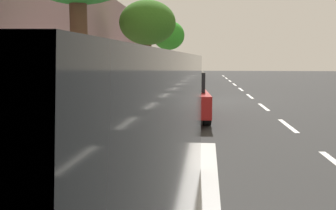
% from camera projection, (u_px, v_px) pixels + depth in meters
% --- Properties ---
extents(ground, '(75.72, 75.72, 0.00)m').
position_uv_depth(ground, '(197.00, 99.00, 18.11)').
color(ground, '#2D2D2D').
extents(sidewalk, '(3.81, 47.33, 0.15)m').
position_uv_depth(sidewalk, '(119.00, 97.00, 18.39)').
color(sidewalk, '#B496A7').
rests_on(sidewalk, ground).
extents(curb_edge, '(0.16, 47.33, 0.15)m').
position_uv_depth(curb_edge, '(160.00, 97.00, 18.24)').
color(curb_edge, gray).
rests_on(curb_edge, ground).
extents(lane_stripe_centre, '(0.14, 48.40, 0.01)m').
position_uv_depth(lane_stripe_centre, '(256.00, 101.00, 17.37)').
color(lane_stripe_centre, white).
rests_on(lane_stripe_centre, ground).
extents(lane_stripe_bike_edge, '(0.12, 47.33, 0.01)m').
position_uv_depth(lane_stripe_bike_edge, '(191.00, 99.00, 18.13)').
color(lane_stripe_bike_edge, white).
rests_on(lane_stripe_bike_edge, ground).
extents(building_facade, '(0.50, 47.33, 5.86)m').
position_uv_depth(building_facade, '(74.00, 37.00, 18.21)').
color(building_facade, gray).
rests_on(building_facade, ground).
extents(parked_sedan_tan_nearest, '(1.94, 4.45, 1.52)m').
position_uv_depth(parked_sedan_tan_nearest, '(190.00, 70.00, 36.48)').
color(parked_sedan_tan_nearest, tan).
rests_on(parked_sedan_tan_nearest, ground).
extents(parked_suv_silver_second, '(2.11, 4.77, 1.99)m').
position_uv_depth(parked_suv_silver_second, '(188.00, 69.00, 30.05)').
color(parked_suv_silver_second, '#B7BABF').
rests_on(parked_suv_silver_second, ground).
extents(parked_sedan_green_mid, '(1.95, 4.46, 1.52)m').
position_uv_depth(parked_sedan_green_mid, '(185.00, 82.00, 19.28)').
color(parked_sedan_green_mid, '#1E512D').
rests_on(parked_sedan_green_mid, ground).
extents(parked_sedan_red_far, '(2.03, 4.50, 1.52)m').
position_uv_depth(parked_sedan_red_far, '(179.00, 95.00, 12.48)').
color(parked_sedan_red_far, maroon).
rests_on(parked_sedan_red_far, ground).
extents(bicycle_at_curb, '(1.70, 0.56, 0.76)m').
position_uv_depth(bicycle_at_curb, '(135.00, 134.00, 8.08)').
color(bicycle_at_curb, black).
rests_on(bicycle_at_curb, ground).
extents(cyclist_with_backpack, '(0.51, 0.58, 1.72)m').
position_uv_depth(cyclist_with_backpack, '(128.00, 100.00, 8.45)').
color(cyclist_with_backpack, '#C6B284').
rests_on(cyclist_with_backpack, ground).
extents(street_tree_near_cyclist, '(3.14, 3.14, 5.38)m').
position_uv_depth(street_tree_near_cyclist, '(169.00, 36.00, 37.81)').
color(street_tree_near_cyclist, brown).
rests_on(street_tree_near_cyclist, sidewalk).
extents(street_tree_mid_block, '(3.29, 3.29, 5.10)m').
position_uv_depth(street_tree_mid_block, '(148.00, 23.00, 22.29)').
color(street_tree_mid_block, brown).
rests_on(street_tree_mid_block, sidewalk).
extents(pedestrian_on_phone, '(0.33, 0.60, 1.56)m').
position_uv_depth(pedestrian_on_phone, '(133.00, 73.00, 23.53)').
color(pedestrian_on_phone, black).
rests_on(pedestrian_on_phone, sidewalk).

